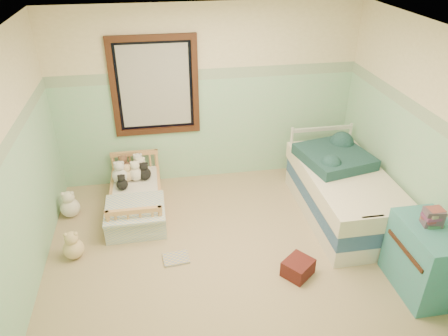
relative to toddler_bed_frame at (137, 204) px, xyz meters
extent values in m
cube|color=#9D8263|center=(1.07, -1.05, -0.10)|extent=(4.20, 3.60, 0.02)
cube|color=white|center=(1.07, -1.05, 2.42)|extent=(4.20, 3.60, 0.02)
cube|color=beige|center=(1.07, 0.75, 1.16)|extent=(4.20, 0.04, 2.50)
cube|color=beige|center=(1.07, -2.85, 1.16)|extent=(4.20, 0.04, 2.50)
cube|color=beige|center=(-1.03, -1.05, 1.16)|extent=(0.04, 3.60, 2.50)
cube|color=beige|center=(3.17, -1.05, 1.16)|extent=(0.04, 3.60, 2.50)
cube|color=#86CB9B|center=(1.07, 0.74, 0.66)|extent=(4.20, 0.01, 1.50)
cube|color=#477854|center=(1.07, 0.74, 1.49)|extent=(4.20, 0.01, 0.15)
cube|color=#3C1D0D|center=(0.37, 0.71, 1.36)|extent=(1.16, 0.06, 1.36)
cube|color=beige|center=(0.37, 0.72, 1.36)|extent=(0.92, 0.01, 1.12)
cube|color=#BC8441|center=(0.00, 0.00, 0.00)|extent=(0.67, 1.33, 0.17)
cube|color=silver|center=(0.00, 0.00, 0.15)|extent=(0.61, 1.27, 0.12)
cube|color=#6F9AD3|center=(0.00, -0.41, 0.22)|extent=(0.72, 0.67, 0.03)
sphere|color=brown|center=(-0.15, 0.50, 0.30)|extent=(0.19, 0.19, 0.19)
sphere|color=silver|center=(0.05, 0.50, 0.30)|extent=(0.20, 0.20, 0.20)
sphere|color=#E1BF8B|center=(-0.10, 0.28, 0.29)|extent=(0.17, 0.17, 0.17)
sphere|color=black|center=(0.13, 0.28, 0.29)|extent=(0.18, 0.18, 0.18)
sphere|color=white|center=(-0.85, 0.00, 0.04)|extent=(0.25, 0.25, 0.25)
sphere|color=#E1BF8B|center=(-0.70, -0.83, 0.03)|extent=(0.24, 0.24, 0.24)
cube|color=silver|center=(2.62, -0.59, 0.02)|extent=(0.92, 1.85, 0.22)
cube|color=navy|center=(2.62, -0.59, 0.24)|extent=(0.92, 1.85, 0.22)
cube|color=white|center=(2.62, -0.59, 0.46)|extent=(0.96, 1.88, 0.22)
cube|color=black|center=(2.57, -0.29, 0.64)|extent=(0.94, 0.97, 0.14)
cube|color=teal|center=(2.92, -1.92, 0.30)|extent=(0.49, 0.78, 0.78)
cube|color=brown|center=(2.92, -1.86, 0.78)|extent=(0.20, 0.17, 0.18)
cube|color=maroon|center=(1.73, -1.53, 0.01)|extent=(0.40, 0.39, 0.19)
cube|color=#EACC4E|center=(0.44, -1.07, -0.07)|extent=(0.31, 0.25, 0.03)
sphere|color=black|center=(-0.16, 0.07, 0.28)|extent=(0.15, 0.15, 0.15)
sphere|color=white|center=(0.02, 0.28, 0.30)|extent=(0.20, 0.20, 0.20)
sphere|color=silver|center=(-0.19, 0.25, 0.31)|extent=(0.22, 0.22, 0.22)
sphere|color=white|center=(0.09, 0.37, 0.31)|extent=(0.20, 0.20, 0.20)
camera|label=1|loc=(0.36, -4.82, 3.25)|focal=34.25mm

